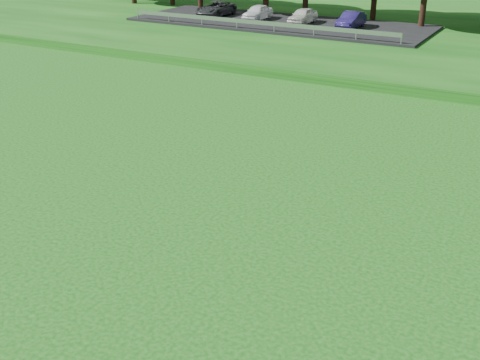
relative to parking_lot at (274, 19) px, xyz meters
The scene contains 1 object.
parking_lot is the anchor object (origin of this frame).
Camera 1 is at (-2.88, -11.79, 8.69)m, focal length 45.00 mm.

